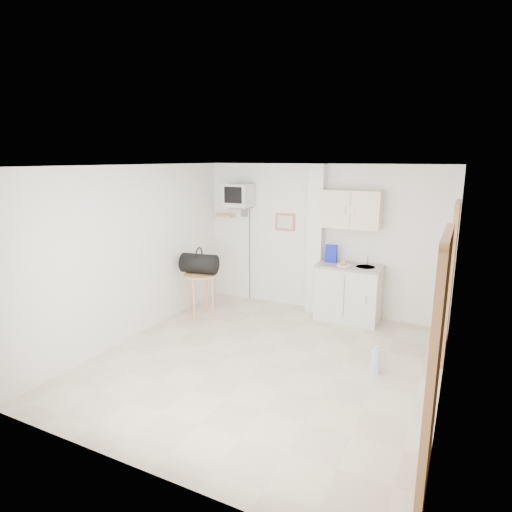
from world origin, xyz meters
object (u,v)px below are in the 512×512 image
at_px(crt_television, 239,196).
at_px(round_table, 200,282).
at_px(water_bottle, 376,361).
at_px(duffel_bag, 199,263).

distance_m(crt_television, round_table, 1.67).
distance_m(round_table, water_bottle, 3.11).
bearing_deg(round_table, water_bottle, -12.57).
xyz_separation_m(crt_television, water_bottle, (2.80, -1.67, -1.78)).
bearing_deg(duffel_bag, crt_television, 67.64).
xyz_separation_m(round_table, water_bottle, (3.00, -0.67, -0.45)).
height_order(crt_television, round_table, crt_television).
relative_size(round_table, duffel_bag, 1.16).
relative_size(crt_television, round_table, 2.94).
bearing_deg(water_bottle, round_table, 167.43).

